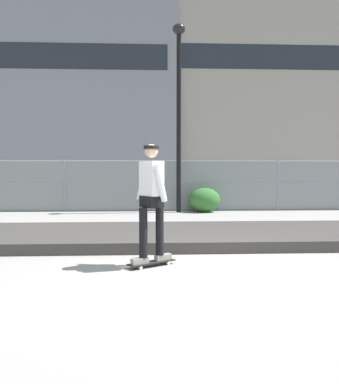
{
  "coord_description": "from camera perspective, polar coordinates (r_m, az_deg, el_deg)",
  "views": [
    {
      "loc": [
        -0.85,
        -5.73,
        1.53
      ],
      "look_at": [
        -0.29,
        5.35,
        0.89
      ],
      "focal_mm": 37.89,
      "sensor_mm": 36.0,
      "label": 1
    }
  ],
  "objects": [
    {
      "name": "ground_plane",
      "position": [
        5.99,
        5.5,
        -11.53
      ],
      "size": [
        120.0,
        120.0,
        0.0
      ],
      "primitive_type": "plane",
      "color": "gray"
    },
    {
      "name": "parked_car_mid",
      "position": [
        18.15,
        4.98,
        1.09
      ],
      "size": [
        4.46,
        2.07,
        1.66
      ],
      "color": "#474C54",
      "rests_on": "ground_plane"
    },
    {
      "name": "gravel_berm",
      "position": [
        8.74,
        2.76,
        -6.09
      ],
      "size": [
        14.39,
        2.92,
        0.21
      ],
      "primitive_type": "cube",
      "color": "#3D3A38",
      "rests_on": "ground_plane"
    },
    {
      "name": "shrub_center",
      "position": [
        14.36,
        4.96,
        -1.13
      ],
      "size": [
        1.11,
        0.91,
        0.86
      ],
      "color": "#336B2D",
      "rests_on": "ground_plane"
    },
    {
      "name": "chain_fence",
      "position": [
        14.66,
        0.44,
        0.95
      ],
      "size": [
        23.27,
        0.06,
        1.85
      ],
      "color": "gray",
      "rests_on": "ground_plane"
    },
    {
      "name": "library_building",
      "position": [
        49.04,
        -15.59,
        13.22
      ],
      "size": [
        26.79,
        13.23,
        20.16
      ],
      "color": "slate",
      "rests_on": "ground_plane"
    },
    {
      "name": "skateboard",
      "position": [
        6.46,
        -2.53,
        -9.9
      ],
      "size": [
        0.78,
        0.61,
        0.07
      ],
      "color": "black",
      "rests_on": "ground_plane"
    },
    {
      "name": "parked_car_near",
      "position": [
        17.96,
        -13.2,
        1.0
      ],
      "size": [
        4.43,
        2.02,
        1.66
      ],
      "color": "navy",
      "rests_on": "ground_plane"
    },
    {
      "name": "street_lamp",
      "position": [
        14.4,
        1.32,
        13.44
      ],
      "size": [
        0.44,
        0.44,
        6.5
      ],
      "color": "black",
      "rests_on": "ground_plane"
    },
    {
      "name": "skater",
      "position": [
        6.31,
        -2.55,
        -0.4
      ],
      "size": [
        0.65,
        0.61,
        1.84
      ],
      "color": "gray",
      "rests_on": "skateboard"
    },
    {
      "name": "office_block",
      "position": [
        49.48,
        8.73,
        13.64
      ],
      "size": [
        28.44,
        12.38,
        20.89
      ],
      "color": "gray",
      "rests_on": "ground_plane"
    },
    {
      "name": "parked_car_far",
      "position": [
        19.35,
        20.55,
        1.03
      ],
      "size": [
        4.53,
        2.21,
        1.66
      ],
      "color": "black",
      "rests_on": "ground_plane"
    }
  ]
}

